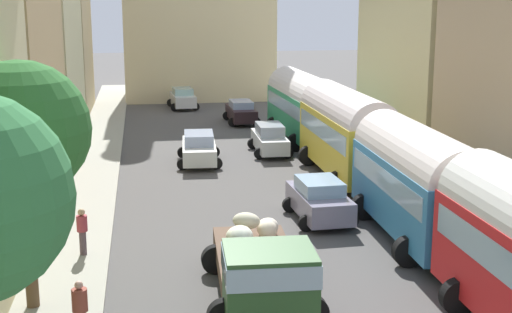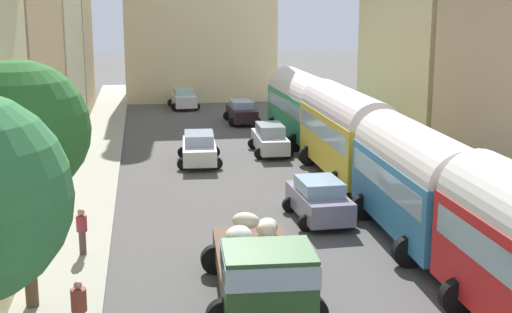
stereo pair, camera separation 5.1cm
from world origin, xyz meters
TOP-DOWN VIEW (x-y plane):
  - ground_plane at (0.00, 27.00)m, footprint 154.00×154.00m
  - sidewalk_left at (-7.25, 27.00)m, footprint 2.50×70.00m
  - sidewalk_right at (7.25, 27.00)m, footprint 2.50×70.00m
  - building_left_3 at (-10.77, 35.63)m, footprint 4.53×11.21m
  - building_left_4 at (-11.26, 46.46)m, footprint 5.51×9.20m
  - building_right_3 at (10.86, 30.15)m, footprint 5.18×11.40m
  - distant_church at (-0.00, 53.33)m, footprint 12.13×7.54m
  - parked_bus_1 at (4.60, 15.50)m, footprint 3.38×8.13m
  - parked_bus_2 at (4.60, 24.50)m, footprint 3.30×8.84m
  - parked_bus_3 at (4.60, 33.50)m, footprint 3.48×9.26m
  - cargo_truck_0 at (-1.69, 10.56)m, footprint 3.35×6.96m
  - car_0 at (-1.98, 28.53)m, footprint 2.41×4.46m
  - car_1 at (-1.72, 47.21)m, footprint 2.36×3.98m
  - car_2 at (1.79, 18.22)m, footprint 2.41×3.98m
  - car_3 at (2.02, 30.33)m, footprint 2.14×4.28m
  - car_4 at (1.80, 40.15)m, footprint 2.23×4.23m
  - pedestrian_2 at (-6.43, 9.09)m, footprint 0.53×0.53m
  - pedestrian_3 at (-6.84, 15.38)m, footprint 0.38×0.38m
  - roadside_tree_1 at (-7.90, 11.46)m, footprint 3.63×3.63m

SIDE VIEW (x-z plane):
  - ground_plane at x=0.00m, z-range 0.00..0.00m
  - sidewalk_left at x=-7.25m, z-range 0.00..0.14m
  - sidewalk_right at x=7.25m, z-range 0.00..0.14m
  - car_4 at x=1.80m, z-range 0.01..1.54m
  - car_1 at x=-1.72m, z-range 0.01..1.59m
  - car_0 at x=-1.98m, z-range 0.00..1.60m
  - car_3 at x=2.02m, z-range -0.01..1.63m
  - car_2 at x=1.79m, z-range 0.01..1.62m
  - pedestrian_3 at x=-6.84m, z-range 0.12..1.83m
  - pedestrian_2 at x=-6.43m, z-range 0.11..1.85m
  - cargo_truck_0 at x=-1.69m, z-range 0.07..2.34m
  - parked_bus_3 at x=4.60m, z-range 0.21..4.23m
  - parked_bus_1 at x=4.60m, z-range 0.21..4.27m
  - parked_bus_2 at x=4.60m, z-range 0.24..4.46m
  - roadside_tree_1 at x=-7.90m, z-range 1.58..8.45m
  - building_left_3 at x=-10.77m, z-range 0.00..11.19m
  - building_left_4 at x=-11.26m, z-range 0.00..11.79m
  - building_right_3 at x=10.86m, z-range 0.03..14.16m
  - distant_church at x=0.00m, z-range -2.76..17.86m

